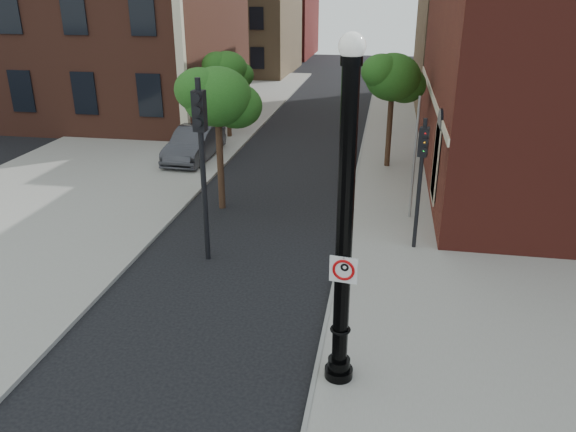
% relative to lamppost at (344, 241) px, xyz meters
% --- Properties ---
extents(ground, '(120.00, 120.00, 0.00)m').
position_rel_lamppost_xyz_m(ground, '(-2.53, 0.57, -3.22)').
color(ground, black).
rests_on(ground, ground).
extents(sidewalk_right, '(8.00, 60.00, 0.12)m').
position_rel_lamppost_xyz_m(sidewalk_right, '(3.47, 10.57, -3.16)').
color(sidewalk_right, gray).
rests_on(sidewalk_right, ground).
extents(sidewalk_left, '(10.00, 50.00, 0.12)m').
position_rel_lamppost_xyz_m(sidewalk_left, '(-11.53, 18.57, -3.16)').
color(sidewalk_left, gray).
rests_on(sidewalk_left, ground).
extents(curb_edge, '(0.10, 60.00, 0.14)m').
position_rel_lamppost_xyz_m(curb_edge, '(-0.48, 10.57, -3.15)').
color(curb_edge, gray).
rests_on(curb_edge, ground).
extents(bg_building_tan_a, '(12.00, 12.00, 12.00)m').
position_rel_lamppost_xyz_m(bg_building_tan_a, '(-14.53, 44.57, 2.78)').
color(bg_building_tan_a, olive).
rests_on(bg_building_tan_a, ground).
extents(bg_building_red, '(12.00, 12.00, 10.00)m').
position_rel_lamppost_xyz_m(bg_building_red, '(-14.53, 58.57, 1.78)').
color(bg_building_red, maroon).
rests_on(bg_building_red, ground).
extents(lamppost, '(0.59, 0.59, 6.97)m').
position_rel_lamppost_xyz_m(lamppost, '(0.00, 0.00, 0.00)').
color(lamppost, black).
rests_on(lamppost, ground).
extents(no_parking_sign, '(0.54, 0.11, 0.54)m').
position_rel_lamppost_xyz_m(no_parking_sign, '(0.02, -0.18, -0.51)').
color(no_parking_sign, white).
rests_on(no_parking_sign, ground).
extents(parked_car, '(1.74, 4.77, 1.56)m').
position_rel_lamppost_xyz_m(parked_car, '(-8.19, 14.97, -2.44)').
color(parked_car, '#303035').
rests_on(parked_car, ground).
extents(traffic_signal_left, '(0.35, 0.44, 5.39)m').
position_rel_lamppost_xyz_m(traffic_signal_left, '(-4.42, 5.00, 0.41)').
color(traffic_signal_left, black).
rests_on(traffic_signal_left, ground).
extents(traffic_signal_right, '(0.31, 0.36, 4.17)m').
position_rel_lamppost_xyz_m(traffic_signal_right, '(1.74, 6.68, -0.41)').
color(traffic_signal_right, black).
rests_on(traffic_signal_right, ground).
extents(utility_pole, '(0.09, 0.09, 4.36)m').
position_rel_lamppost_xyz_m(utility_pole, '(1.66, 9.16, -1.04)').
color(utility_pole, '#999999').
rests_on(utility_pole, ground).
extents(street_tree_a, '(2.86, 2.58, 5.15)m').
position_rel_lamppost_xyz_m(street_tree_a, '(-5.15, 9.22, 0.84)').
color(street_tree_a, '#342314').
rests_on(street_tree_a, ground).
extents(street_tree_b, '(2.55, 2.30, 4.59)m').
position_rel_lamppost_xyz_m(street_tree_b, '(-7.66, 19.28, 0.39)').
color(street_tree_b, '#342314').
rests_on(street_tree_b, ground).
extents(street_tree_c, '(2.81, 2.54, 5.07)m').
position_rel_lamppost_xyz_m(street_tree_c, '(0.83, 15.30, 0.78)').
color(street_tree_c, '#342314').
rests_on(street_tree_c, ground).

